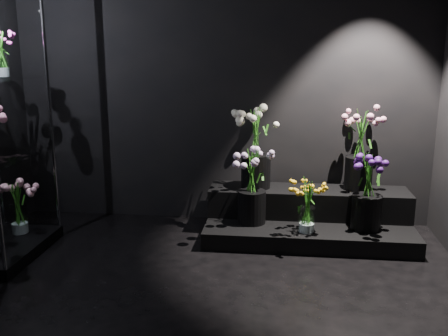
# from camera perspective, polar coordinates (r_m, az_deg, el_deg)

# --- Properties ---
(floor) EXTENTS (4.00, 4.00, 0.00)m
(floor) POSITION_cam_1_polar(r_m,az_deg,el_deg) (3.29, -4.50, -17.25)
(floor) COLOR black
(floor) RESTS_ON ground
(wall_back) EXTENTS (4.00, 0.00, 4.00)m
(wall_back) POSITION_cam_1_polar(r_m,az_deg,el_deg) (4.81, -0.21, 10.22)
(wall_back) COLOR black
(wall_back) RESTS_ON floor
(display_riser) EXTENTS (1.83, 0.82, 0.41)m
(display_riser) POSITION_cam_1_polar(r_m,az_deg,el_deg) (4.66, 9.58, -5.56)
(display_riser) COLOR black
(display_riser) RESTS_ON floor
(bouquet_orange_bells) EXTENTS (0.32, 0.32, 0.47)m
(bouquet_orange_bells) POSITION_cam_1_polar(r_m,az_deg,el_deg) (4.27, 9.52, -4.17)
(bouquet_orange_bells) COLOR white
(bouquet_orange_bells) RESTS_ON display_riser
(bouquet_lilac) EXTENTS (0.41, 0.41, 0.67)m
(bouquet_lilac) POSITION_cam_1_polar(r_m,az_deg,el_deg) (4.41, 3.22, -1.65)
(bouquet_lilac) COLOR black
(bouquet_lilac) RESTS_ON display_riser
(bouquet_purple) EXTENTS (0.42, 0.42, 0.67)m
(bouquet_purple) POSITION_cam_1_polar(r_m,az_deg,el_deg) (4.42, 16.11, -2.25)
(bouquet_purple) COLOR black
(bouquet_purple) RESTS_ON display_riser
(bouquet_cream_roses) EXTENTS (0.47, 0.47, 0.76)m
(bouquet_cream_roses) POSITION_cam_1_polar(r_m,az_deg,el_deg) (4.60, 3.71, 2.97)
(bouquet_cream_roses) COLOR black
(bouquet_cream_roses) RESTS_ON display_riser
(bouquet_pink_roses) EXTENTS (0.38, 0.38, 0.75)m
(bouquet_pink_roses) POSITION_cam_1_polar(r_m,az_deg,el_deg) (4.68, 15.31, 2.62)
(bouquet_pink_roses) COLOR black
(bouquet_pink_roses) RESTS_ON display_riser
(bouquet_case_magenta) EXTENTS (0.26, 0.26, 0.37)m
(bouquet_case_magenta) POSITION_cam_1_polar(r_m,az_deg,el_deg) (4.44, -24.20, 11.95)
(bouquet_case_magenta) COLOR white
(bouquet_case_magenta) RESTS_ON display_case
(bouquet_case_base_pink) EXTENTS (0.36, 0.36, 0.47)m
(bouquet_case_base_pink) POSITION_cam_1_polar(r_m,az_deg,el_deg) (4.70, -22.49, -4.04)
(bouquet_case_base_pink) COLOR white
(bouquet_case_base_pink) RESTS_ON display_case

